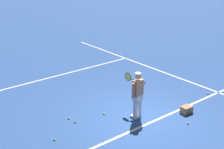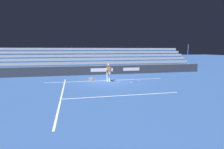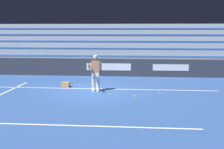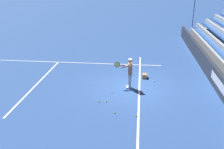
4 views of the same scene
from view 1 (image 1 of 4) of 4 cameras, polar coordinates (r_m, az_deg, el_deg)
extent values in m
plane|color=#2D5193|center=(11.32, 5.08, -7.84)|extent=(160.00, 160.00, 0.00)
cube|color=white|center=(11.01, 6.89, -8.78)|extent=(12.00, 0.10, 0.01)
cube|color=white|center=(16.57, 5.88, 1.73)|extent=(0.10, 12.00, 0.01)
cube|color=white|center=(15.37, -9.17, -0.01)|extent=(8.22, 0.10, 0.01)
cylinder|color=silver|center=(11.02, 4.27, -6.07)|extent=(0.15, 0.15, 0.88)
cylinder|color=silver|center=(11.16, 5.04, -5.71)|extent=(0.15, 0.15, 0.88)
cube|color=white|center=(11.24, 3.99, -7.77)|extent=(0.13, 0.29, 0.09)
cube|color=white|center=(11.38, 4.75, -7.39)|extent=(0.13, 0.29, 0.09)
cube|color=silver|center=(10.93, 4.72, -4.21)|extent=(0.36, 0.25, 0.20)
cube|color=#A37556|center=(10.78, 4.77, -2.43)|extent=(0.38, 0.24, 0.58)
sphere|color=#A37556|center=(10.62, 4.80, -0.28)|extent=(0.21, 0.21, 0.21)
cylinder|color=white|center=(10.59, 4.82, 0.17)|extent=(0.20, 0.20, 0.05)
cylinder|color=#A37556|center=(10.63, 3.88, -2.99)|extent=(0.09, 0.09, 0.56)
cylinder|color=#A37556|center=(11.05, 4.87, -1.54)|extent=(0.13, 0.59, 0.24)
cylinder|color=black|center=(11.18, 3.97, -0.97)|extent=(0.06, 0.30, 0.03)
torus|color=black|center=(11.34, 2.94, -0.39)|extent=(0.05, 0.31, 0.31)
cylinder|color=#D6D14C|center=(11.34, 2.94, -0.39)|extent=(0.03, 0.27, 0.27)
cube|color=#A87F51|center=(11.85, 13.45, -6.26)|extent=(0.42, 0.32, 0.26)
sphere|color=#CCE533|center=(11.01, -6.76, -8.59)|extent=(0.07, 0.07, 0.07)
sphere|color=#CCE533|center=(11.25, -7.95, -7.95)|extent=(0.07, 0.07, 0.07)
sphere|color=#CCE533|center=(11.45, -1.47, -7.20)|extent=(0.07, 0.07, 0.07)
sphere|color=#CCE533|center=(10.14, -10.48, -11.64)|extent=(0.07, 0.07, 0.07)
sphere|color=#CCE533|center=(11.17, 13.68, -8.63)|extent=(0.07, 0.07, 0.07)
sphere|color=#CCE533|center=(13.64, 17.13, -3.36)|extent=(0.07, 0.07, 0.07)
camera|label=2|loc=(25.94, -15.84, 15.07)|focal=28.00mm
camera|label=3|loc=(22.39, -26.98, 12.44)|focal=50.00mm
camera|label=4|loc=(9.51, -85.91, 4.86)|focal=42.00mm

